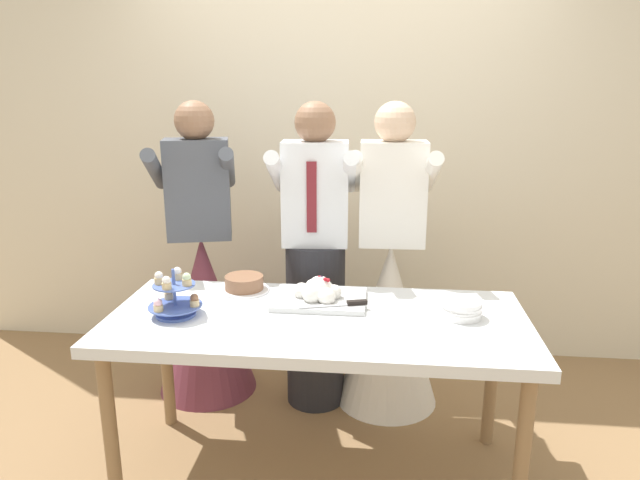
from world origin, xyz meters
TOP-DOWN VIEW (x-y plane):
  - ground_plane at (0.00, 0.00)m, footprint 8.00×8.00m
  - rear_wall at (0.00, 1.39)m, footprint 5.20×0.10m
  - dessert_table at (0.00, 0.00)m, footprint 1.80×0.80m
  - cupcake_stand at (-0.61, -0.05)m, footprint 0.23×0.23m
  - main_cake_tray at (-0.01, 0.16)m, footprint 0.43×0.31m
  - plate_stack at (0.61, 0.06)m, footprint 0.18×0.18m
  - round_cake at (-0.39, 0.28)m, footprint 0.24×0.24m
  - person_groom at (-0.08, 0.64)m, footprint 0.48×0.51m
  - person_bride at (0.32, 0.68)m, footprint 0.56×0.56m
  - person_guest at (-0.73, 0.70)m, footprint 0.59×0.58m

SIDE VIEW (x-z plane):
  - ground_plane at x=0.00m, z-range 0.00..0.00m
  - person_bride at x=0.32m, z-range -0.25..1.41m
  - person_guest at x=-0.73m, z-range -0.25..1.41m
  - dessert_table at x=0.00m, z-range 0.31..1.09m
  - person_groom at x=-0.08m, z-range -0.08..1.58m
  - round_cake at x=-0.39m, z-range 0.77..0.85m
  - plate_stack at x=0.61m, z-range 0.78..0.85m
  - main_cake_tray at x=-0.01m, z-range 0.75..0.88m
  - cupcake_stand at x=-0.61m, z-range 0.75..0.96m
  - rear_wall at x=0.00m, z-range 0.00..2.90m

